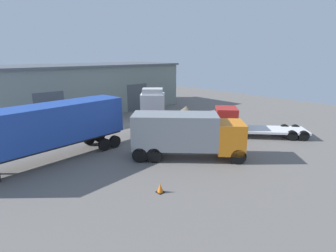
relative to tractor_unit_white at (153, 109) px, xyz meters
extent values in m
plane|color=slate|center=(-2.28, -6.45, -1.88)|extent=(60.00, 60.00, 0.00)
cube|color=gray|center=(-2.28, 12.09, 1.08)|extent=(25.90, 9.07, 5.92)
cube|color=#565B60|center=(-2.28, 12.09, 4.17)|extent=(26.40, 9.57, 0.25)
cube|color=#4C5156|center=(-7.98, 7.58, -0.08)|extent=(3.20, 0.08, 3.60)
cube|color=#4C5156|center=(3.41, 7.58, -0.08)|extent=(3.20, 0.08, 3.60)
cube|color=silver|center=(0.32, 0.34, 0.08)|extent=(3.46, 3.45, 2.88)
cube|color=silver|center=(0.19, 0.19, 1.80)|extent=(2.69, 2.65, 0.60)
cube|color=black|center=(1.09, 1.22, 0.66)|extent=(1.63, 1.45, 1.04)
cube|color=#232326|center=(-1.68, -1.94, -1.24)|extent=(3.92, 4.07, 0.24)
cylinder|color=#B2B2B7|center=(-2.04, -0.82, -1.41)|extent=(1.15, 1.20, 0.56)
cylinder|color=black|center=(-0.11, 1.52, -1.36)|extent=(0.91, 0.98, 1.03)
cylinder|color=black|center=(1.54, 0.07, -1.36)|extent=(0.91, 0.98, 1.03)
cylinder|color=black|center=(-2.79, -1.53, -1.36)|extent=(0.91, 0.98, 1.03)
cylinder|color=black|center=(-1.14, -2.98, -1.36)|extent=(0.91, 0.98, 1.03)
cylinder|color=black|center=(-3.39, -2.21, -1.36)|extent=(0.91, 0.98, 1.03)
cylinder|color=black|center=(-1.73, -3.66, -1.36)|extent=(0.91, 0.98, 1.03)
cube|color=#2347A3|center=(-11.56, -2.66, 0.83)|extent=(11.59, 3.75, 2.73)
cube|color=#232326|center=(-11.56, -2.66, -0.65)|extent=(11.50, 3.01, 0.24)
cylinder|color=black|center=(-7.57, -3.32, -1.38)|extent=(1.04, 0.41, 1.01)
cylinder|color=black|center=(-7.82, -1.13, -1.38)|extent=(1.04, 0.41, 1.01)
cylinder|color=black|center=(-6.58, -3.21, -1.38)|extent=(1.04, 0.41, 1.01)
cylinder|color=black|center=(-6.82, -1.02, -1.38)|extent=(1.04, 0.41, 1.01)
cube|color=orange|center=(-1.51, -10.86, -0.23)|extent=(3.04, 3.04, 2.20)
cube|color=black|center=(-0.85, -11.50, 0.16)|extent=(1.47, 1.50, 0.88)
cube|color=gray|center=(-4.36, -8.06, 0.18)|extent=(6.03, 5.98, 2.51)
cylinder|color=black|center=(-0.45, -10.43, -1.33)|extent=(0.99, 0.98, 1.10)
cylinder|color=black|center=(-1.92, -11.93, -1.33)|extent=(0.99, 0.98, 1.10)
cylinder|color=black|center=(-4.66, -6.30, -1.33)|extent=(0.99, 0.98, 1.10)
cylinder|color=black|center=(-6.13, -7.80, -1.33)|extent=(0.99, 0.98, 1.10)
cylinder|color=black|center=(-5.37, -5.60, -1.33)|extent=(0.99, 0.98, 1.10)
cylinder|color=black|center=(-6.84, -7.10, -1.33)|extent=(0.99, 0.98, 1.10)
cube|color=red|center=(3.02, -7.24, -0.32)|extent=(3.05, 3.02, 2.20)
cube|color=black|center=(2.40, -6.56, 0.07)|extent=(1.54, 1.42, 0.88)
cube|color=silver|center=(5.81, -10.30, -1.24)|extent=(6.08, 6.33, 0.20)
cube|color=#232326|center=(3.71, -8.00, -0.69)|extent=(1.85, 1.71, 1.10)
cylinder|color=black|center=(1.94, -7.62, -1.42)|extent=(0.84, 0.88, 0.92)
cylinder|color=black|center=(3.49, -6.20, -1.42)|extent=(0.84, 0.88, 0.92)
cylinder|color=black|center=(6.12, -12.18, -1.42)|extent=(0.84, 0.88, 0.92)
cylinder|color=black|center=(7.67, -10.76, -1.42)|extent=(0.84, 0.88, 0.92)
cylinder|color=black|center=(6.79, -12.92, -1.42)|extent=(0.84, 0.88, 0.92)
cylinder|color=black|center=(8.34, -11.50, -1.42)|extent=(0.84, 0.88, 0.92)
cone|color=#665B4C|center=(5.75, 0.59, -1.22)|extent=(3.47, 3.47, 1.32)
cube|color=black|center=(-8.51, -11.28, -1.86)|extent=(0.40, 0.40, 0.04)
cone|color=orange|center=(-8.51, -11.28, -1.61)|extent=(0.36, 0.36, 0.55)
camera|label=1|loc=(-16.96, -21.32, 5.57)|focal=28.00mm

